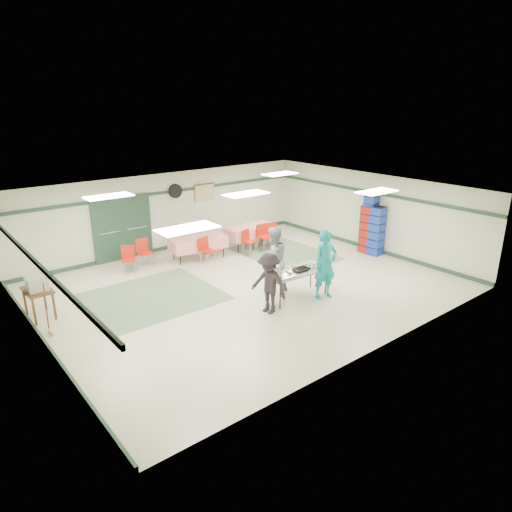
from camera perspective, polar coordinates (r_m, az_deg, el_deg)
floor at (r=13.13m, az=-1.16°, el=-3.77°), size 11.00×11.00×0.00m
ceiling at (r=12.34m, az=-1.25°, el=7.86°), size 11.00×11.00×0.00m
wall_back at (r=16.35m, az=-10.93°, el=5.47°), size 11.00×0.00×11.00m
wall_front at (r=9.72m, az=15.28°, el=-4.34°), size 11.00×0.00×11.00m
wall_left at (r=10.47m, az=-25.83°, el=-3.92°), size 0.00×9.00×9.00m
wall_right at (r=16.49m, az=14.17°, el=5.36°), size 0.00×9.00×9.00m
trim_back at (r=16.17m, az=-11.04°, el=7.86°), size 11.00×0.06×0.10m
baseboard_back at (r=16.66m, az=-10.61°, el=1.14°), size 11.00×0.06×0.12m
trim_left at (r=10.25m, az=-26.23°, el=-0.27°), size 0.06×9.00×0.10m
baseboard_left at (r=11.01m, az=-24.71°, el=-10.09°), size 0.06×9.00×0.12m
trim_right at (r=16.32m, az=14.31°, el=7.73°), size 0.06×9.00×0.10m
baseboard_right at (r=16.81m, az=13.76°, el=1.07°), size 0.06×9.00×0.12m
green_patch_a at (r=12.73m, az=-12.95°, el=-5.04°), size 3.50×3.00×0.01m
green_patch_b at (r=15.90m, az=3.52°, el=0.34°), size 2.50×3.50×0.01m
double_door_left at (r=15.50m, az=-17.92°, el=2.99°), size 0.90×0.06×2.10m
double_door_right at (r=15.84m, az=-14.74°, el=3.63°), size 0.90×0.06×2.10m
door_frame at (r=15.64m, az=-16.30°, el=3.30°), size 2.00×0.03×2.15m
wall_fan at (r=16.29m, az=-10.05°, el=8.00°), size 0.50×0.10×0.50m
scroll_banner at (r=16.92m, az=-6.44°, el=7.89°), size 0.80×0.02×0.60m
serving_table at (r=12.19m, az=5.11°, el=-2.09°), size 1.88×0.84×0.76m
sheet_tray_right at (r=12.46m, az=6.84°, el=-1.39°), size 0.55×0.43×0.02m
sheet_tray_mid at (r=12.24m, az=4.56°, el=-1.69°), size 0.63×0.49×0.02m
sheet_tray_left at (r=11.77m, az=3.51°, el=-2.54°), size 0.60×0.47×0.02m
baking_pan at (r=12.19m, az=5.66°, el=-1.68°), size 0.44×0.29×0.08m
foam_box_stack at (r=11.65m, az=2.28°, el=-1.98°), size 0.24×0.22×0.32m
volunteer_teal at (r=12.22m, az=8.67°, el=-1.06°), size 0.76×0.58×1.88m
volunteer_grey at (r=12.47m, az=2.14°, el=-0.46°), size 0.99×0.82×1.86m
volunteer_dark at (r=11.28m, az=1.61°, el=-3.45°), size 0.79×1.11×1.56m
dining_table_a at (r=16.50m, az=-0.74°, el=3.14°), size 1.85×0.82×0.77m
dining_table_b at (r=15.30m, az=-7.24°, el=1.70°), size 1.96×1.09×0.77m
chair_a at (r=16.16m, az=0.86°, el=2.75°), size 0.43×0.43×0.91m
chair_b at (r=15.75m, az=-1.04°, el=2.16°), size 0.48×0.48×0.84m
chair_c at (r=16.43m, az=2.03°, el=2.96°), size 0.49×0.49×0.88m
chair_d at (r=14.81m, az=-6.34°, el=1.05°), size 0.47×0.47×0.89m
chair_loose_a at (r=14.94m, az=-13.87°, el=0.78°), size 0.43×0.43×0.90m
chair_loose_b at (r=14.54m, az=-15.68°, el=-0.02°), size 0.52×0.52×0.85m
crate_stack_blue_a at (r=16.16m, az=14.00°, el=3.81°), size 0.42×0.42×2.00m
crate_stack_red at (r=16.24m, az=13.78°, el=3.28°), size 0.43×0.43×1.66m
crate_stack_blue_b at (r=16.02m, az=14.83°, el=3.04°), size 0.48×0.48×1.69m
printer_table at (r=12.27m, az=-25.63°, el=-4.21°), size 0.61×0.91×0.74m
office_printer at (r=12.10m, az=-25.72°, el=-3.12°), size 0.47×0.41×0.35m
broom at (r=11.33m, az=-24.75°, el=-5.90°), size 0.07×0.21×1.26m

